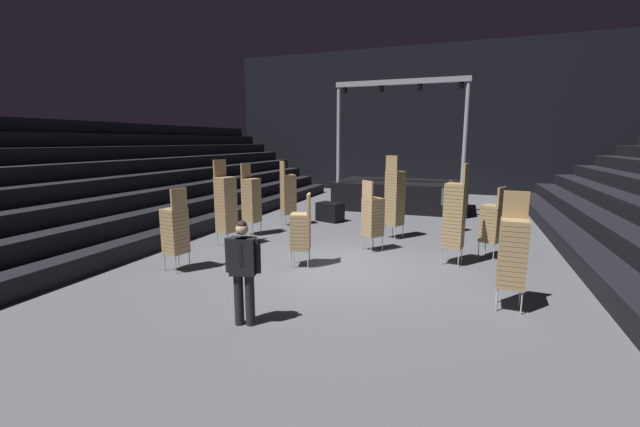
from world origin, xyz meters
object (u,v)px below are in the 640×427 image
(chair_stack_rear_left, at_px, (226,204))
(chair_stack_rear_centre, at_px, (373,216))
(chair_stack_rear_right, at_px, (395,197))
(stage_riser, at_px, (402,193))
(chair_stack_front_left, at_px, (455,215))
(man_with_tie, at_px, (243,267))
(chair_stack_mid_right, at_px, (301,230))
(equipment_road_case, at_px, (330,212))
(crew_worker_near_stage, at_px, (450,203))
(chair_stack_aisle_right, at_px, (288,194))
(chair_stack_front_right, at_px, (492,222))
(chair_stack_aisle_left, at_px, (251,199))
(chair_stack_mid_centre, at_px, (175,230))
(chair_stack_mid_left, at_px, (513,252))

(chair_stack_rear_left, distance_m, chair_stack_rear_centre, 4.01)
(chair_stack_rear_right, bearing_deg, stage_riser, 124.51)
(chair_stack_front_left, height_order, chair_stack_rear_centre, chair_stack_front_left)
(stage_riser, height_order, chair_stack_rear_left, stage_riser)
(man_with_tie, distance_m, chair_stack_mid_right, 3.14)
(equipment_road_case, bearing_deg, crew_worker_near_stage, -5.08)
(man_with_tie, bearing_deg, chair_stack_aisle_right, -85.04)
(chair_stack_front_right, bearing_deg, chair_stack_rear_right, 91.36)
(stage_riser, bearing_deg, chair_stack_front_left, -72.73)
(chair_stack_rear_right, xyz_separation_m, chair_stack_aisle_left, (-4.24, -1.07, -0.13))
(chair_stack_aisle_right, bearing_deg, chair_stack_front_right, 29.27)
(chair_stack_aisle_left, xyz_separation_m, chair_stack_aisle_right, (0.49, 1.66, 0.00))
(crew_worker_near_stage, bearing_deg, chair_stack_front_left, 91.11)
(chair_stack_mid_centre, bearing_deg, chair_stack_rear_left, 14.71)
(man_with_tie, relative_size, chair_stack_mid_right, 0.99)
(chair_stack_rear_centre, distance_m, chair_stack_aisle_left, 3.98)
(chair_stack_rear_right, bearing_deg, chair_stack_aisle_right, -160.73)
(chair_stack_mid_left, xyz_separation_m, chair_stack_rear_centre, (-3.08, 2.90, -0.08))
(chair_stack_rear_right, bearing_deg, chair_stack_rear_left, -120.77)
(chair_stack_mid_left, bearing_deg, crew_worker_near_stage, -75.90)
(stage_riser, bearing_deg, chair_stack_aisle_right, -122.17)
(chair_stack_front_left, height_order, chair_stack_aisle_left, chair_stack_front_left)
(stage_riser, xyz_separation_m, chair_stack_aisle_right, (-3.12, -4.97, 0.45))
(crew_worker_near_stage, bearing_deg, chair_stack_mid_right, 55.22)
(chair_stack_rear_centre, height_order, chair_stack_aisle_left, chair_stack_aisle_left)
(chair_stack_mid_right, height_order, chair_stack_rear_left, chair_stack_rear_left)
(chair_stack_rear_centre, bearing_deg, equipment_road_case, 162.80)
(chair_stack_mid_left, distance_m, chair_stack_rear_left, 7.25)
(man_with_tie, height_order, chair_stack_front_left, chair_stack_front_left)
(stage_riser, xyz_separation_m, chair_stack_rear_centre, (0.32, -7.16, 0.28))
(chair_stack_rear_centre, distance_m, chair_stack_aisle_right, 4.09)
(chair_stack_rear_left, bearing_deg, chair_stack_front_right, 117.98)
(chair_stack_mid_left, height_order, chair_stack_aisle_right, chair_stack_aisle_right)
(chair_stack_rear_left, height_order, chair_stack_rear_right, chair_stack_rear_right)
(equipment_road_case, bearing_deg, chair_stack_front_right, -29.73)
(man_with_tie, xyz_separation_m, chair_stack_front_left, (2.99, 4.51, 0.24))
(chair_stack_front_right, bearing_deg, man_with_tie, 170.84)
(chair_stack_rear_right, xyz_separation_m, equipment_road_case, (-2.63, 1.77, -0.90))
(man_with_tie, relative_size, equipment_road_case, 1.89)
(man_with_tie, bearing_deg, chair_stack_aisle_left, -75.83)
(chair_stack_mid_right, xyz_separation_m, chair_stack_aisle_right, (-2.19, 4.08, 0.25))
(chair_stack_rear_left, relative_size, chair_stack_rear_centre, 1.27)
(crew_worker_near_stage, bearing_deg, chair_stack_rear_centre, 56.09)
(man_with_tie, bearing_deg, stage_riser, -107.17)
(man_with_tie, relative_size, chair_stack_rear_right, 0.69)
(chair_stack_rear_centre, relative_size, chair_stack_aisle_right, 0.85)
(chair_stack_rear_centre, relative_size, chair_stack_aisle_left, 0.85)
(chair_stack_rear_left, xyz_separation_m, crew_worker_near_stage, (5.74, 3.94, -0.24))
(chair_stack_aisle_right, distance_m, crew_worker_near_stage, 5.35)
(chair_stack_mid_right, xyz_separation_m, chair_stack_aisle_left, (-2.68, 2.42, 0.25))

